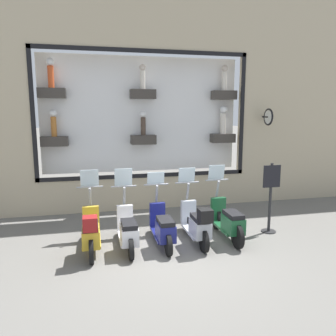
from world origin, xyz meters
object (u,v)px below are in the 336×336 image
Objects in this scene: scooter_green_0 at (228,221)px; scooter_navy_2 at (163,228)px; scooter_white_3 at (128,230)px; scooter_yellow_4 at (91,232)px; shop_sign_post at (271,195)px; scooter_silver_1 at (197,224)px.

scooter_green_0 is 1.01× the size of scooter_navy_2.
scooter_yellow_4 is at bearing 94.18° from scooter_white_3.
scooter_yellow_4 is 4.38m from shop_sign_post.
scooter_white_3 is at bearing 89.81° from scooter_navy_2.
scooter_white_3 is at bearing 90.17° from scooter_green_0.
scooter_white_3 reaches higher than scooter_silver_1.
scooter_yellow_4 is at bearing 92.00° from scooter_navy_2.
shop_sign_post is (0.23, -3.56, 0.53)m from scooter_white_3.
scooter_green_0 is 1.32m from shop_sign_post.
scooter_silver_1 is 1.00× the size of scooter_yellow_4.
scooter_silver_1 is 1.57m from scooter_white_3.
scooter_navy_2 is at bearing 94.73° from shop_sign_post.
scooter_yellow_4 is at bearing 89.92° from scooter_silver_1.
scooter_navy_2 is 1.57m from scooter_yellow_4.
shop_sign_post reaches higher than scooter_silver_1.
scooter_white_3 is 1.02× the size of shop_sign_post.
scooter_navy_2 is at bearing 85.78° from scooter_silver_1.
scooter_silver_1 is 0.79m from scooter_navy_2.
scooter_yellow_4 is (0.00, 2.36, 0.01)m from scooter_silver_1.
scooter_white_3 and scooter_yellow_4 have the same top height.
scooter_navy_2 is 0.79m from scooter_white_3.
scooter_navy_2 is at bearing -88.00° from scooter_yellow_4.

